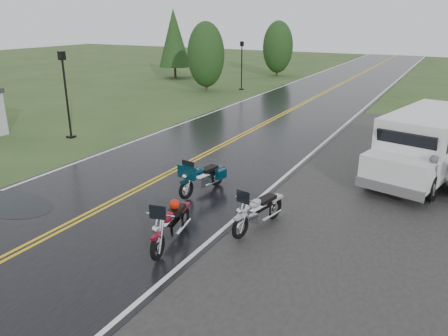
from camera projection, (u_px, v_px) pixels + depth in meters
name	position (u px, v px, depth m)	size (l,w,h in m)	color
ground	(111.00, 204.00, 13.16)	(120.00, 120.00, 0.00)	#2D471E
road	(251.00, 131.00, 21.47)	(8.00, 100.00, 0.04)	black
motorcycle_red	(157.00, 237.00, 9.86)	(0.80, 2.19, 1.30)	maroon
motorcycle_teal	(186.00, 182.00, 13.19)	(0.75, 2.06, 1.21)	#042634
motorcycle_silver	(240.00, 218.00, 10.82)	(0.77, 2.11, 1.25)	#989B9F
van_white	(375.00, 153.00, 14.09)	(2.24, 5.98, 2.35)	silver
person_at_van	(429.00, 180.00, 12.93)	(0.55, 0.36, 1.51)	#4C4C51
lamp_post_near_left	(66.00, 95.00, 19.72)	(0.34, 0.34, 3.96)	black
lamp_post_far_left	(242.00, 66.00, 33.05)	(0.31, 0.31, 3.63)	black
tree_left_mid	(206.00, 62.00, 32.35)	(2.76, 2.76, 4.31)	#1E3D19
tree_left_far	(278.00, 53.00, 40.63)	(2.79, 2.79, 4.29)	#1E3D19
pine_left_far	(174.00, 45.00, 38.94)	(2.83, 2.83, 5.89)	#1E3D19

